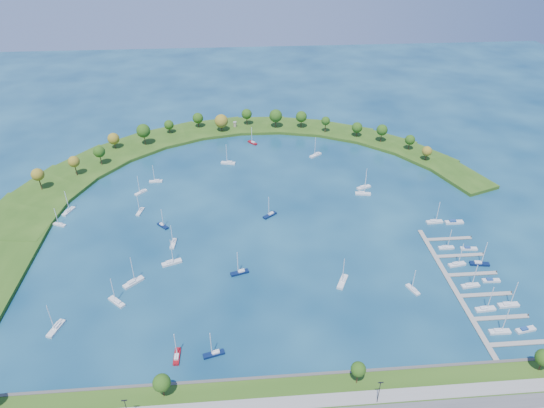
{
  "coord_description": "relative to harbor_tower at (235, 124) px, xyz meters",
  "views": [
    {
      "loc": [
        -12.11,
        -208.42,
        140.13
      ],
      "look_at": [
        5.0,
        5.0,
        4.0
      ],
      "focal_mm": 31.35,
      "sensor_mm": 36.0,
      "label": 1
    }
  ],
  "objects": [
    {
      "name": "ground",
      "position": [
        13.28,
        -115.1,
        -3.99
      ],
      "size": [
        700.0,
        700.0,
        0.0
      ],
      "primitive_type": "plane",
      "color": "#082948",
      "rests_on": "ground"
    },
    {
      "name": "breakwater",
      "position": [
        -33.04,
        -66.38,
        -3.0
      ],
      "size": [
        286.74,
        247.64,
        2.0
      ],
      "color": "#284B14",
      "rests_on": "ground"
    },
    {
      "name": "breakwater_trees",
      "position": [
        -1.79,
        -23.68,
        6.29
      ],
      "size": [
        237.32,
        91.29,
        14.79
      ],
      "color": "#382314",
      "rests_on": "breakwater"
    },
    {
      "name": "harbor_tower",
      "position": [
        0.0,
        0.0,
        0.0
      ],
      "size": [
        2.6,
        2.6,
        3.88
      ],
      "color": "gray",
      "rests_on": "breakwater"
    },
    {
      "name": "dock_system",
      "position": [
        98.58,
        -176.1,
        -3.64
      ],
      "size": [
        24.28,
        82.0,
        1.6
      ],
      "color": "gray",
      "rests_on": "ground"
    },
    {
      "name": "moored_boat_0",
      "position": [
        73.31,
        -177.48,
        -3.12
      ],
      "size": [
        4.74,
        7.53,
        10.75
      ],
      "rotation": [
        0.0,
        0.0,
        1.97
      ],
      "color": "silver",
      "rests_on": "ground"
    },
    {
      "name": "moored_boat_1",
      "position": [
        -46.57,
        -163.48,
        -3.02
      ],
      "size": [
        8.81,
        8.35,
        13.95
      ],
      "rotation": [
        0.0,
        0.0,
        0.74
      ],
      "color": "silver",
      "rests_on": "ground"
    },
    {
      "name": "moored_boat_2",
      "position": [
        73.2,
        -91.07,
        -3.07
      ],
      "size": [
        8.9,
        5.4,
        12.67
      ],
      "rotation": [
        0.0,
        0.0,
        6.66
      ],
      "color": "silver",
      "rests_on": "ground"
    },
    {
      "name": "moored_boat_3",
      "position": [
        -0.24,
        -160.48,
        -3.08
      ],
      "size": [
        8.59,
        4.65,
        12.17
      ],
      "rotation": [
        0.0,
        0.0,
        3.44
      ],
      "color": "#09183D",
      "rests_on": "ground"
    },
    {
      "name": "moored_boat_4",
      "position": [
        51.89,
        -47.6,
        -3.04
      ],
      "size": [
        8.81,
        7.67,
        13.49
      ],
      "rotation": [
        0.0,
        0.0,
        3.8
      ],
      "color": "silver",
      "rests_on": "ground"
    },
    {
      "name": "moored_boat_5",
      "position": [
        -91.66,
        -115.61,
        -3.13
      ],
      "size": [
        7.2,
        4.64,
        10.3
      ],
      "rotation": [
        0.0,
        0.0,
        2.72
      ],
      "color": "silver",
      "rests_on": "ground"
    },
    {
      "name": "moored_boat_6",
      "position": [
        -47.96,
        -74.02,
        -3.11
      ],
      "size": [
        7.66,
        2.29,
        11.2
      ],
      "rotation": [
        0.0,
        0.0,
        3.16
      ],
      "color": "silver",
      "rests_on": "ground"
    },
    {
      "name": "moored_boat_7",
      "position": [
        16.7,
        -115.54,
        -3.08
      ],
      "size": [
        7.88,
        6.98,
        12.14
      ],
      "rotation": [
        0.0,
        0.0,
        3.82
      ],
      "color": "#09183D",
      "rests_on": "ground"
    },
    {
      "name": "moored_boat_8",
      "position": [
        71.07,
        -97.87,
        -3.06
      ],
      "size": [
        8.94,
        3.87,
        12.72
      ],
      "rotation": [
        0.0,
        0.0,
        -0.17
      ],
      "color": "silver",
      "rests_on": "ground"
    },
    {
      "name": "moored_boat_9",
      "position": [
        -54.89,
        -86.36,
        -3.1
      ],
      "size": [
        6.92,
        7.08,
        11.38
      ],
      "rotation": [
        0.0,
        0.0,
        3.95
      ],
      "color": "silver",
      "rests_on": "ground"
    },
    {
      "name": "moored_boat_10",
      "position": [
        -24.11,
        -205.17,
        -3.1
      ],
      "size": [
        2.35,
        7.76,
        11.34
      ],
      "rotation": [
        0.0,
        0.0,
        1.55
      ],
      "color": "maroon",
      "rests_on": "ground"
    },
    {
      "name": "moored_boat_11",
      "position": [
        -10.7,
        -205.08,
        -3.1
      ],
      "size": [
        8.18,
        4.14,
        11.58
      ],
      "rotation": [
        0.0,
        0.0,
        3.4
      ],
      "color": "#09183D",
      "rests_on": "ground"
    },
    {
      "name": "moored_boat_12",
      "position": [
        44.36,
        -170.17,
        -3.02
      ],
      "size": [
        6.67,
        9.67,
        13.96
      ],
      "rotation": [
        0.0,
        0.0,
        4.24
      ],
      "color": "silver",
      "rests_on": "ground"
    },
    {
      "name": "moored_boat_13",
      "position": [
        -72.08,
        -187.8,
        -3.04
      ],
      "size": [
        5.34,
        9.5,
        13.46
      ],
      "rotation": [
        0.0,
        0.0,
        4.39
      ],
      "color": "silver",
      "rests_on": "ground"
    },
    {
      "name": "moored_boat_14",
      "position": [
        -38.72,
        -120.83,
        -3.12
      ],
      "size": [
        6.5,
        6.64,
        10.67
      ],
      "rotation": [
        0.0,
        0.0,
        5.48
      ],
      "color": "#09183D",
      "rests_on": "ground"
    },
    {
      "name": "moored_boat_15",
      "position": [
        -31.3,
        -151.23,
        -3.04
      ],
      "size": [
        9.45,
        5.65,
        13.44
      ],
      "rotation": [
        0.0,
        0.0,
        0.36
      ],
      "color": "silver",
      "rests_on": "ground"
    },
    {
      "name": "moored_boat_16",
      "position": [
        -31.84,
        -136.39,
        -3.1
      ],
      "size": [
        2.93,
        7.98,
        11.47
      ],
      "rotation": [
        0.0,
        0.0,
        4.62
      ],
      "color": "silver",
      "rests_on": "ground"
    },
    {
      "name": "moored_boat_17",
      "position": [
        -90.48,
        -103.35,
        -3.06
      ],
      "size": [
        5.5,
        8.96,
        12.76
      ],
      "rotation": [
        0.0,
        0.0,
        1.19
      ],
      "color": "silver",
      "rests_on": "ground"
    },
    {
      "name": "moored_boat_18",
      "position": [
        -52.24,
        -106.51,
        -3.11
      ],
      "size": [
        3.75,
        7.77,
        11.01
      ],
      "rotation": [
        0.0,
        0.0,
        4.48
      ],
      "color": "silver",
      "rests_on": "ground"
    },
    {
      "name": "moored_boat_19",
      "position": [
        -51.41,
        -175.0,
        -3.06
      ],
      "size": [
        7.96,
        7.7,
        12.73
      ],
      "rotation": [
        0.0,
        0.0,
        2.39
      ],
      "color": "silver",
      "rests_on": "ground"
    },
    {
      "name": "moored_boat_20",
      "position": [
        -5.07,
        -54.12,
        -3.04
      ],
      "size": [
        9.44,
        4.65,
        13.36
      ],
      "rotation": [
        0.0,
        0.0,
        2.9
      ],
      "color": "silver",
      "rests_on": "ground"
    },
    {
      "name": "moored_boat_21",
      "position": [
        11.62,
        -25.16,
        -3.1
      ],
      "size": [
        6.62,
        7.59,
        11.62
      ],
      "rotation": [
        0.0,
        0.0,
        2.24
      ],
      "color": "maroon",
      "rests_on": "ground"
    },
    {
      "name": "docked_boat_0",
      "position": [
        98.8,
        -203.16,
        -3.08
      ],
      "size": [
        8.33,
        2.48,
        12.19
      ],
      "rotation": [
        0.0,
        0.0,
        -0.02
      ],
      "color": "silver",
      "rests_on": "ground"
    },
    {
      "name": "docked_boat_1",
      "position": [
        109.27,
        -203.03,
        -3.38
      ],
      "size": [
        8.37,
        3.61,
        1.65
      ],
      "rotation": [
        0.0,
        0.0,
        0.17
      ],
      "color": "silver",
      "rests_on": "ground"
    },
    {
      "name": "docked_boat_2",
      "position": [
        98.8,
        -191.11,
        -3.08
      ],
      "size": [
        8.51,
        2.87,
        12.32
      ],
      "rotation": [
        0.0,
        0.0,
        0.06
      ],
      "color": "silver",
      "rests_on": "ground"
    },
    {
      "name": "docked_boat_3",
      "position": [
        109.29,
        -189.64,
        -3.06
      ],
      "size": [
        8.81,
        2.71,
        12.84
      ],
      "rotation": [
        0.0,
        0.0,
        0.03
      ],
      "color": "silver",
      "rests_on": "ground"
    },
    {
      "name": "docked_boat_4",
      "position": [
        98.8,
        -177.02,
        -3.09
      ],
      "size": [
        8.22,
        2.99,
        11.83
      ],
      "rotation": [
        0.0,
        0.0,
        0.09
      ],
      "color": "silver",
      "rests_on": "ground"
    },
    {
      "name": "docked_boat_5",
      "position": [
        109.27,
        -174.5,
        -3.41
      ],
      "size": [
        7.82,
        2.54,
        1.58
      ],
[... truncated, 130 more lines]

